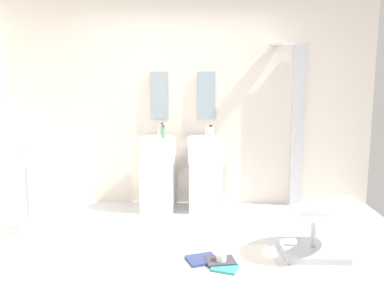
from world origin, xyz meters
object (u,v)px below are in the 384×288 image
at_px(magazine_teal, 225,268).
at_px(lounge_chair, 314,217).
at_px(pedestal_sink_right, 206,172).
at_px(shower_column, 297,122).
at_px(soap_bottle_white, 211,132).
at_px(soap_bottle_grey, 162,130).
at_px(coffee_mug, 221,259).
at_px(towel_rack, 40,175).
at_px(pedestal_sink_left, 158,172).
at_px(magazine_navy, 202,259).
at_px(magazine_charcoal, 221,262).
at_px(soap_bottle_green, 163,132).

bearing_deg(magazine_teal, lounge_chair, 42.17).
height_order(pedestal_sink_right, shower_column, shower_column).
bearing_deg(soap_bottle_white, soap_bottle_grey, 158.65).
bearing_deg(pedestal_sink_right, coffee_mug, -85.04).
bearing_deg(soap_bottle_grey, soap_bottle_white, -21.35).
height_order(lounge_chair, coffee_mug, lounge_chair).
distance_m(towel_rack, coffee_mug, 2.06).
height_order(pedestal_sink_right, towel_rack, pedestal_sink_right).
height_order(pedestal_sink_left, magazine_navy, pedestal_sink_left).
relative_size(magazine_charcoal, soap_bottle_green, 1.63).
height_order(lounge_chair, magazine_charcoal, lounge_chair).
bearing_deg(magazine_navy, magazine_charcoal, -36.34).
xyz_separation_m(coffee_mug, soap_bottle_white, (-0.08, 1.41, 0.93)).
bearing_deg(magazine_teal, magazine_navy, 161.14).
bearing_deg(soap_bottle_grey, pedestal_sink_right, -13.83).
distance_m(lounge_chair, magazine_charcoal, 0.96).
height_order(shower_column, soap_bottle_green, shower_column).
distance_m(pedestal_sink_left, towel_rack, 1.40).
bearing_deg(soap_bottle_green, magazine_charcoal, -65.78).
bearing_deg(soap_bottle_white, lounge_chair, -50.67).
xyz_separation_m(shower_column, soap_bottle_grey, (-1.69, -0.09, -0.09)).
relative_size(pedestal_sink_right, magazine_teal, 4.73).
bearing_deg(lounge_chair, soap_bottle_white, 129.33).
relative_size(magazine_teal, coffee_mug, 2.10).
height_order(lounge_chair, soap_bottle_white, soap_bottle_white).
distance_m(pedestal_sink_left, soap_bottle_green, 0.52).
relative_size(shower_column, towel_rack, 2.16).
bearing_deg(magazine_teal, pedestal_sink_right, 114.26).
relative_size(coffee_mug, soap_bottle_grey, 0.63).
relative_size(magazine_navy, coffee_mug, 2.55).
height_order(soap_bottle_grey, soap_bottle_green, soap_bottle_grey).
xyz_separation_m(shower_column, magazine_teal, (-0.98, -1.82, -1.06)).
height_order(pedestal_sink_right, magazine_navy, pedestal_sink_right).
height_order(towel_rack, magazine_teal, towel_rack).
relative_size(lounge_chair, soap_bottle_green, 6.77).
bearing_deg(pedestal_sink_right, soap_bottle_grey, 166.17).
bearing_deg(soap_bottle_green, pedestal_sink_right, 8.75).
xyz_separation_m(magazine_navy, coffee_mug, (0.17, -0.06, 0.04)).
distance_m(pedestal_sink_right, shower_column, 1.31).
xyz_separation_m(pedestal_sink_right, magazine_charcoal, (0.13, -1.50, -0.46)).
distance_m(towel_rack, soap_bottle_white, 1.95).
bearing_deg(towel_rack, lounge_chair, -8.80).
distance_m(magazine_navy, soap_bottle_white, 1.67).
xyz_separation_m(pedestal_sink_left, magazine_teal, (0.75, -1.60, -0.46)).
bearing_deg(pedestal_sink_left, soap_bottle_green, -43.78).
bearing_deg(magazine_charcoal, lounge_chair, 5.40).
bearing_deg(soap_bottle_grey, pedestal_sink_left, -108.20).
bearing_deg(pedestal_sink_left, magazine_navy, -68.97).
xyz_separation_m(pedestal_sink_left, magazine_navy, (0.56, -1.45, -0.46)).
distance_m(pedestal_sink_left, magazine_teal, 1.83).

